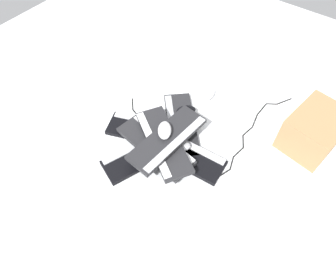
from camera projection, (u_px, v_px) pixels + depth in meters
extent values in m
plane|color=white|center=(170.00, 128.00, 1.65)|extent=(3.20, 3.20, 0.00)
cube|color=black|center=(145.00, 153.00, 1.53)|extent=(0.46, 0.30, 0.02)
cube|color=#B2B5BA|center=(139.00, 144.00, 1.55)|extent=(0.40, 0.18, 0.01)
cube|color=black|center=(183.00, 154.00, 1.53)|extent=(0.18, 0.45, 0.02)
cube|color=silver|center=(188.00, 144.00, 1.55)|extent=(0.07, 0.42, 0.01)
cube|color=#232326|center=(181.00, 124.00, 1.65)|extent=(0.43, 0.41, 0.02)
cube|color=#B2B5BA|center=(171.00, 123.00, 1.63)|extent=(0.33, 0.31, 0.01)
cube|color=black|center=(148.00, 131.00, 1.62)|extent=(0.30, 0.46, 0.02)
cube|color=silver|center=(151.00, 121.00, 1.64)|extent=(0.19, 0.40, 0.01)
cube|color=#232326|center=(155.00, 146.00, 1.52)|extent=(0.21, 0.46, 0.02)
cube|color=silver|center=(163.00, 138.00, 1.54)|extent=(0.10, 0.42, 0.01)
cube|color=#232326|center=(163.00, 142.00, 1.50)|extent=(0.36, 0.45, 0.02)
cube|color=silver|center=(153.00, 143.00, 1.48)|extent=(0.25, 0.37, 0.01)
cube|color=#232326|center=(167.00, 139.00, 1.48)|extent=(0.45, 0.19, 0.02)
cube|color=#B2B5BA|center=(176.00, 143.00, 1.44)|extent=(0.42, 0.07, 0.01)
ellipsoid|color=#4C4C51|center=(178.00, 148.00, 1.51)|extent=(0.12, 0.09, 0.04)
ellipsoid|color=#B7B7BC|center=(190.00, 117.00, 1.63)|extent=(0.13, 0.12, 0.04)
ellipsoid|color=silver|center=(209.00, 94.00, 1.78)|extent=(0.12, 0.09, 0.04)
ellipsoid|color=#B7B7BC|center=(180.00, 146.00, 1.52)|extent=(0.12, 0.13, 0.04)
ellipsoid|color=black|center=(186.00, 110.00, 1.66)|extent=(0.13, 0.12, 0.04)
ellipsoid|color=silver|center=(165.00, 130.00, 1.46)|extent=(0.13, 0.12, 0.04)
cylinder|color=black|center=(133.00, 104.00, 1.75)|extent=(0.07, 0.06, 0.01)
cylinder|color=black|center=(135.00, 112.00, 1.71)|extent=(0.02, 0.05, 0.01)
cylinder|color=black|center=(145.00, 115.00, 1.70)|extent=(0.06, 0.07, 0.01)
cylinder|color=black|center=(158.00, 120.00, 1.68)|extent=(0.03, 0.10, 0.01)
cylinder|color=black|center=(163.00, 131.00, 1.63)|extent=(0.07, 0.05, 0.01)
cylinder|color=black|center=(167.00, 142.00, 1.58)|extent=(0.04, 0.08, 0.01)
cylinder|color=black|center=(172.00, 153.00, 1.54)|extent=(0.06, 0.05, 0.01)
sphere|color=black|center=(132.00, 98.00, 1.78)|extent=(0.01, 0.01, 0.01)
sphere|color=black|center=(133.00, 109.00, 1.72)|extent=(0.01, 0.01, 0.01)
sphere|color=black|center=(138.00, 115.00, 1.70)|extent=(0.01, 0.01, 0.01)
sphere|color=black|center=(152.00, 115.00, 1.70)|extent=(0.01, 0.01, 0.01)
sphere|color=black|center=(163.00, 126.00, 1.65)|extent=(0.01, 0.01, 0.01)
sphere|color=black|center=(163.00, 137.00, 1.60)|extent=(0.01, 0.01, 0.01)
sphere|color=black|center=(172.00, 148.00, 1.56)|extent=(0.01, 0.01, 0.01)
sphere|color=black|center=(172.00, 159.00, 1.52)|extent=(0.01, 0.01, 0.01)
cylinder|color=black|center=(225.00, 173.00, 1.47)|extent=(0.07, 0.03, 0.01)
cylinder|color=black|center=(232.00, 163.00, 1.51)|extent=(0.08, 0.03, 0.01)
cylinder|color=black|center=(239.00, 152.00, 1.55)|extent=(0.08, 0.02, 0.01)
cylinder|color=black|center=(243.00, 141.00, 1.59)|extent=(0.07, 0.05, 0.01)
cylinder|color=black|center=(248.00, 131.00, 1.63)|extent=(0.09, 0.02, 0.01)
cylinder|color=black|center=(255.00, 120.00, 1.68)|extent=(0.10, 0.03, 0.01)
cylinder|color=black|center=(262.00, 109.00, 1.73)|extent=(0.11, 0.01, 0.01)
cylinder|color=black|center=(272.00, 104.00, 1.75)|extent=(0.04, 0.06, 0.01)
cylinder|color=black|center=(284.00, 101.00, 1.76)|extent=(0.10, 0.06, 0.01)
sphere|color=black|center=(219.00, 176.00, 1.46)|extent=(0.01, 0.01, 0.01)
sphere|color=black|center=(230.00, 169.00, 1.49)|extent=(0.01, 0.01, 0.01)
sphere|color=black|center=(234.00, 157.00, 1.53)|extent=(0.01, 0.01, 0.01)
sphere|color=black|center=(243.00, 147.00, 1.57)|extent=(0.01, 0.01, 0.01)
sphere|color=black|center=(243.00, 135.00, 1.61)|extent=(0.01, 0.01, 0.01)
sphere|color=black|center=(253.00, 127.00, 1.65)|extent=(0.01, 0.01, 0.01)
sphere|color=black|center=(257.00, 114.00, 1.70)|extent=(0.01, 0.01, 0.01)
sphere|color=black|center=(266.00, 103.00, 1.75)|extent=(0.01, 0.01, 0.01)
sphere|color=black|center=(277.00, 104.00, 1.75)|extent=(0.01, 0.01, 0.01)
sphere|color=black|center=(291.00, 98.00, 1.78)|extent=(0.01, 0.01, 0.01)
cube|color=#9E774C|center=(314.00, 130.00, 1.51)|extent=(0.34, 0.28, 0.20)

